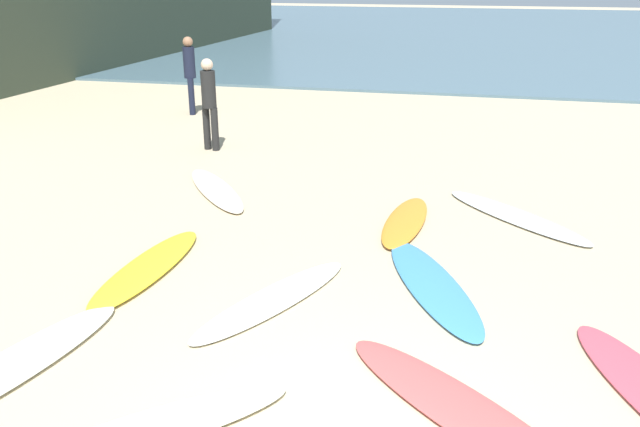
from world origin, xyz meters
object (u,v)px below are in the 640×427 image
(surfboard_0, at_px, (515,216))
(surfboard_2, at_px, (273,299))
(surfboard_10, at_px, (14,365))
(beachgoer_mid, at_px, (209,100))
(surfboard_1, at_px, (460,408))
(surfboard_5, at_px, (432,285))
(surfboard_3, at_px, (148,267))
(surfboard_4, at_px, (216,189))
(surfboard_6, at_px, (159,426))
(surfboard_7, at_px, (405,221))
(beachgoer_near, at_px, (190,71))

(surfboard_0, relative_size, surfboard_2, 1.10)
(surfboard_10, relative_size, beachgoer_mid, 1.40)
(surfboard_1, relative_size, surfboard_5, 1.02)
(surfboard_2, relative_size, surfboard_3, 1.01)
(surfboard_1, relative_size, surfboard_4, 1.05)
(surfboard_6, relative_size, surfboard_10, 0.87)
(surfboard_3, distance_m, surfboard_10, 2.16)
(surfboard_5, xyz_separation_m, surfboard_10, (-3.57, -2.48, 0.01))
(surfboard_10, xyz_separation_m, beachgoer_mid, (-1.12, 7.49, 0.95))
(surfboard_10, bearing_deg, beachgoer_mid, -68.26)
(surfboard_4, distance_m, surfboard_7, 3.22)
(surfboard_3, height_order, beachgoer_near, beachgoer_near)
(surfboard_7, xyz_separation_m, beachgoer_near, (-5.90, 6.16, 1.00))
(beachgoer_near, bearing_deg, surfboard_1, -168.19)
(surfboard_10, height_order, beachgoer_mid, beachgoer_mid)
(surfboard_5, height_order, beachgoer_near, beachgoer_near)
(surfboard_2, distance_m, surfboard_4, 3.90)
(surfboard_5, xyz_separation_m, surfboard_6, (-1.91, -2.95, 0.01))
(surfboard_1, xyz_separation_m, surfboard_3, (-3.73, 1.85, 0.01))
(surfboard_3, bearing_deg, surfboard_10, 87.15)
(surfboard_1, bearing_deg, surfboard_5, -130.51)
(surfboard_1, height_order, beachgoer_mid, beachgoer_mid)
(surfboard_6, xyz_separation_m, beachgoer_near, (-4.50, 10.99, 1.00))
(surfboard_6, xyz_separation_m, beachgoer_mid, (-2.77, 7.96, 0.95))
(surfboard_3, relative_size, beachgoer_near, 1.26)
(surfboard_4, bearing_deg, surfboard_7, 129.39)
(surfboard_0, relative_size, surfboard_1, 1.01)
(surfboard_6, relative_size, beachgoer_mid, 1.22)
(surfboard_0, distance_m, surfboard_10, 6.74)
(surfboard_0, distance_m, beachgoer_mid, 6.31)
(surfboard_0, height_order, surfboard_5, same)
(surfboard_1, height_order, surfboard_5, surfboard_5)
(surfboard_0, distance_m, surfboard_6, 6.15)
(surfboard_3, xyz_separation_m, beachgoer_mid, (-1.33, 5.34, 0.95))
(surfboard_2, relative_size, surfboard_10, 0.95)
(surfboard_0, height_order, surfboard_10, surfboard_10)
(surfboard_1, xyz_separation_m, surfboard_6, (-2.29, -0.77, 0.01))
(surfboard_1, distance_m, surfboard_10, 3.96)
(surfboard_2, distance_m, beachgoer_mid, 6.56)
(surfboard_2, relative_size, surfboard_4, 0.97)
(beachgoer_near, relative_size, beachgoer_mid, 1.04)
(surfboard_2, relative_size, surfboard_5, 0.94)
(surfboard_6, xyz_separation_m, surfboard_7, (1.40, 4.83, 0.00))
(surfboard_5, distance_m, surfboard_7, 1.95)
(surfboard_1, bearing_deg, surfboard_2, -85.73)
(surfboard_0, bearing_deg, surfboard_3, 167.31)
(surfboard_6, height_order, beachgoer_mid, beachgoer_mid)
(surfboard_7, relative_size, surfboard_10, 0.82)
(surfboard_1, xyz_separation_m, beachgoer_near, (-6.79, 10.22, 1.01))
(surfboard_2, height_order, surfboard_7, surfboard_7)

